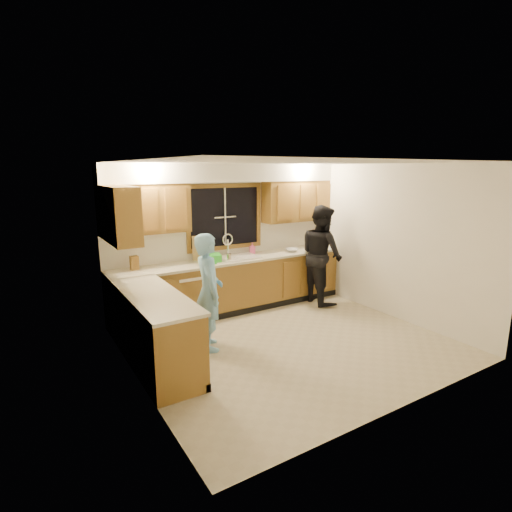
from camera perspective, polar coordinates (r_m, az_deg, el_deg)
The scene contains 26 objects.
floor at distance 5.83m, azimuth 4.59°, elevation -12.19°, with size 4.20×4.20×0.00m, color #BCAF90.
ceiling at distance 5.30m, azimuth 5.06°, elevation 13.21°, with size 4.20×4.20×0.00m, color silver.
wall_back at distance 7.02m, azimuth -4.45°, elevation 2.75°, with size 4.20×4.20×0.00m, color white.
wall_left at distance 4.54m, azimuth -17.07°, elevation -3.10°, with size 3.80×3.80×0.00m, color white.
wall_right at distance 6.87m, azimuth 19.05°, elevation 1.89°, with size 3.80×3.80×0.00m, color white.
base_cabinets_back at distance 6.94m, azimuth -3.20°, elevation -4.21°, with size 4.20×0.60×0.88m, color olive.
base_cabinets_left at distance 5.19m, azimuth -14.27°, elevation -10.42°, with size 0.60×1.90×0.88m, color olive.
countertop_back at distance 6.81m, azimuth -3.19°, elevation -0.53°, with size 4.20×0.63×0.04m, color beige.
countertop_left at distance 5.04m, azimuth -14.39°, elevation -5.56°, with size 0.63×1.90×0.04m, color beige.
upper_cabinets_left at distance 6.26m, azimuth -15.56°, elevation 6.48°, with size 1.35×0.33×0.75m, color olive.
upper_cabinets_right at distance 7.57m, azimuth 5.77°, elevation 7.81°, with size 1.35×0.33×0.75m, color olive.
upper_cabinets_return at distance 5.54m, azimuth -18.81°, elevation 5.57°, with size 0.33×0.90×0.75m, color olive.
soffit at distance 6.77m, azimuth -3.92°, elevation 11.76°, with size 4.20×0.35×0.30m, color white.
window_frame at distance 6.96m, azimuth -4.47°, elevation 5.58°, with size 1.44×0.03×1.14m.
sink at distance 6.84m, azimuth -3.26°, elevation -0.79°, with size 0.86×0.52×0.57m.
dishwasher at distance 6.60m, azimuth -9.68°, elevation -5.54°, with size 0.60×0.56×0.82m, color silver.
stove at distance 4.69m, azimuth -12.10°, elevation -12.73°, with size 0.58×0.75×0.90m, color silver.
man at distance 5.41m, azimuth -6.76°, elevation -5.12°, with size 0.58×0.38×1.60m, color #7DBDED.
woman at distance 7.33m, azimuth 9.33°, elevation 0.22°, with size 0.87×0.68×1.80m, color black.
knife_block at distance 6.30m, azimuth -16.98°, elevation -0.95°, with size 0.12×0.10×0.21m, color olive.
cutting_board at distance 6.71m, azimuth -7.77°, elevation 1.15°, with size 0.31×0.02×0.41m, color tan.
dish_crate at distance 6.53m, azimuth -6.37°, elevation -0.35°, with size 0.29×0.28×0.14m, color green.
soap_bottle at distance 7.18m, azimuth -0.54°, elevation 1.14°, with size 0.09×0.09×0.20m, color pink.
bowl at distance 7.39m, azimuth 5.12°, elevation 0.84°, with size 0.23×0.23×0.06m, color silver.
can_left at distance 6.50m, azimuth -5.83°, elevation -0.53°, with size 0.06×0.06×0.11m, color #C6B598.
can_right at distance 6.59m, azimuth -3.87°, elevation -0.21°, with size 0.07×0.07×0.13m, color #C6B598.
Camera 1 is at (-3.17, -4.25, 2.42)m, focal length 28.00 mm.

